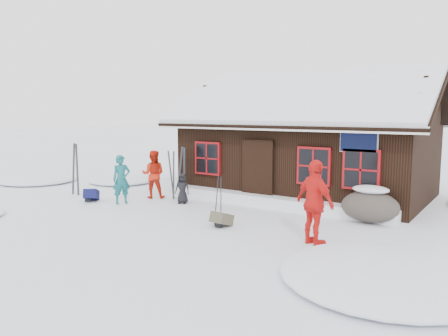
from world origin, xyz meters
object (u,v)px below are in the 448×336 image
(boulder, at_px, (370,206))
(ski_pair_left, at_px, (75,170))
(skier_orange_right, at_px, (315,203))
(backpack_blue, at_px, (91,197))
(skier_teal, at_px, (121,180))
(skier_crouched, at_px, (182,189))
(skier_orange_left, at_px, (153,174))
(backpack_olive, at_px, (222,221))
(ski_poles, at_px, (219,201))

(boulder, height_order, ski_pair_left, ski_pair_left)
(skier_orange_right, distance_m, backpack_blue, 8.02)
(boulder, xyz_separation_m, backpack_blue, (-8.41, -2.42, -0.30))
(skier_orange_right, bearing_deg, skier_teal, 20.74)
(skier_crouched, bearing_deg, skier_teal, -164.62)
(skier_orange_left, height_order, backpack_olive, skier_orange_left)
(boulder, distance_m, backpack_blue, 8.75)
(boulder, relative_size, ski_poles, 1.14)
(skier_crouched, relative_size, backpack_olive, 1.85)
(skier_orange_left, bearing_deg, backpack_blue, 17.14)
(skier_orange_right, height_order, ski_pair_left, skier_orange_right)
(boulder, bearing_deg, skier_orange_left, -173.38)
(skier_teal, xyz_separation_m, skier_crouched, (1.59, 1.12, -0.30))
(ski_poles, bearing_deg, backpack_olive, -27.75)
(skier_crouched, height_order, boulder, skier_crouched)
(skier_orange_left, xyz_separation_m, boulder, (7.11, 0.83, -0.37))
(skier_orange_right, height_order, backpack_blue, skier_orange_right)
(boulder, relative_size, backpack_olive, 2.91)
(skier_teal, bearing_deg, backpack_olive, -69.72)
(ski_poles, height_order, backpack_blue, ski_poles)
(skier_orange_left, xyz_separation_m, backpack_olive, (4.11, -1.81, -0.68))
(boulder, height_order, backpack_olive, boulder)
(skier_orange_left, distance_m, ski_pair_left, 2.91)
(backpack_blue, bearing_deg, skier_orange_left, 12.42)
(skier_orange_left, height_order, boulder, skier_orange_left)
(ski_poles, bearing_deg, skier_teal, 173.85)
(ski_pair_left, height_order, backpack_blue, ski_pair_left)
(skier_teal, distance_m, skier_crouched, 1.97)
(skier_teal, xyz_separation_m, backpack_blue, (-1.12, -0.31, -0.64))
(boulder, bearing_deg, ski_pair_left, -168.52)
(boulder, distance_m, backpack_olive, 4.01)
(ski_pair_left, relative_size, ski_poles, 1.41)
(skier_crouched, distance_m, ski_pair_left, 4.22)
(skier_orange_right, distance_m, boulder, 2.82)
(skier_teal, bearing_deg, ski_poles, -68.87)
(skier_orange_left, bearing_deg, skier_crouched, 139.82)
(boulder, height_order, ski_poles, ski_poles)
(skier_crouched, bearing_deg, backpack_blue, -171.88)
(skier_orange_right, bearing_deg, boulder, -72.96)
(ski_pair_left, bearing_deg, backpack_blue, -4.57)
(skier_orange_right, xyz_separation_m, backpack_olive, (-2.58, 0.10, -0.81))
(skier_crouched, height_order, backpack_blue, skier_crouched)
(skier_orange_left, height_order, skier_crouched, skier_orange_left)
(backpack_olive, bearing_deg, skier_crouched, 151.15)
(ski_pair_left, relative_size, backpack_blue, 3.40)
(skier_orange_right, bearing_deg, ski_pair_left, 21.40)
(skier_orange_right, relative_size, boulder, 1.24)
(backpack_blue, bearing_deg, ski_poles, -39.98)
(boulder, relative_size, ski_pair_left, 0.81)
(ski_poles, bearing_deg, skier_orange_left, 156.39)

